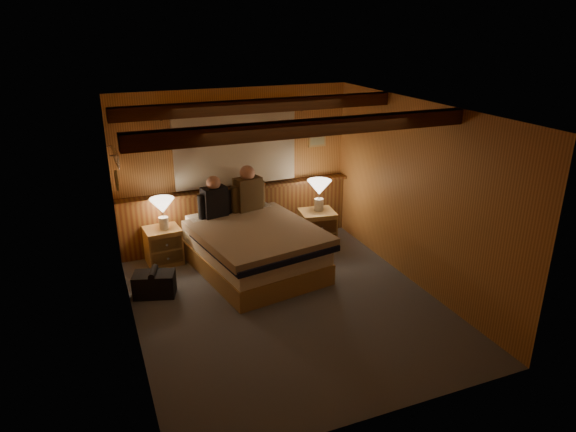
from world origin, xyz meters
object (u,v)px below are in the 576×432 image
lamp_right (319,189)px  duffel_bag (154,284)px  bed (255,248)px  lamp_left (162,208)px  nightstand_right (317,229)px  person_left (214,200)px  nightstand_left (163,246)px  person_right (248,191)px

lamp_right → duffel_bag: (-2.62, -0.67, -0.75)m
bed → lamp_left: (-1.10, 0.73, 0.50)m
bed → nightstand_right: bearing=10.9°
nightstand_right → person_left: (-1.55, 0.18, 0.62)m
person_left → duffel_bag: size_ratio=1.08×
nightstand_left → lamp_left: lamp_left is taller
person_right → lamp_right: bearing=-25.8°
nightstand_left → lamp_left: bearing=-14.4°
lamp_left → duffel_bag: (-0.31, -0.91, -0.69)m
bed → person_left: (-0.38, 0.62, 0.56)m
duffel_bag → person_right: bearing=46.7°
lamp_left → duffel_bag: bearing=-108.6°
lamp_left → person_left: bearing=-8.6°
nightstand_right → person_right: person_right is taller
nightstand_right → bed: bearing=-151.0°
person_left → person_right: bearing=-1.5°
person_right → bed: bearing=-115.6°
lamp_left → person_left: person_left is taller
nightstand_right → duffel_bag: size_ratio=1.00×
bed → lamp_left: bearing=136.5°
lamp_left → person_left: 0.73m
person_right → duffel_bag: person_right is taller
lamp_right → bed: bearing=-157.9°
person_left → bed: bearing=-69.7°
person_right → person_left: bearing=175.8°
person_right → lamp_left: bearing=165.2°
nightstand_left → duffel_bag: (-0.27, -0.91, -0.11)m
lamp_left → person_right: person_right is taller
person_left → duffel_bag: person_left is taller
nightstand_right → lamp_right: size_ratio=1.21×
lamp_right → person_right: person_right is taller
bed → nightstand_right: size_ratio=3.71×
nightstand_right → lamp_left: 2.35m
person_left → person_right: person_right is taller
bed → person_left: bearing=111.6°
nightstand_right → duffel_bag: 2.65m
nightstand_right → lamp_left: size_ratio=1.29×
nightstand_right → nightstand_left: bearing=-179.1°
bed → nightstand_left: 1.36m
lamp_left → lamp_right: size_ratio=0.94×
person_right → nightstand_left: bearing=165.0°
lamp_left → duffel_bag: 1.18m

